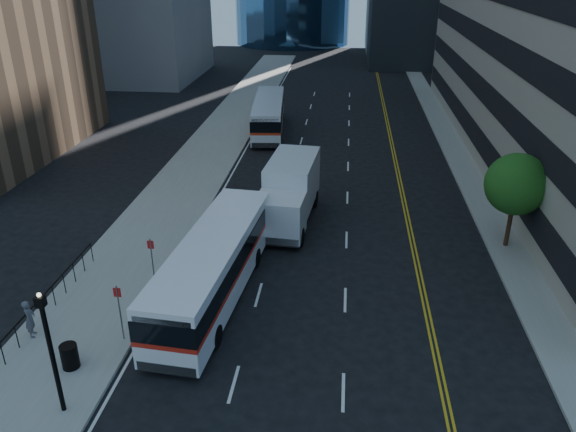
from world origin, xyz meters
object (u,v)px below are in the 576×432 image
at_px(bus_rear, 269,114).
at_px(pedestrian, 30,319).
at_px(bus_front, 214,266).
at_px(lamp_post, 51,349).
at_px(street_tree, 516,184).
at_px(trash_can, 70,356).
at_px(box_truck, 289,192).

bearing_deg(bus_rear, pedestrian, -105.37).
bearing_deg(bus_front, lamp_post, -109.79).
relative_size(street_tree, bus_front, 0.43).
distance_m(bus_front, trash_can, 7.06).
xyz_separation_m(lamp_post, bus_rear, (2.40, 34.38, -1.15)).
relative_size(lamp_post, bus_front, 0.39).
height_order(lamp_post, bus_front, lamp_post).
bearing_deg(pedestrian, box_truck, -56.74).
bearing_deg(bus_rear, trash_can, -100.63).
height_order(street_tree, trash_can, street_tree).
bearing_deg(pedestrian, bus_front, -79.88).
relative_size(trash_can, pedestrian, 0.59).
bearing_deg(street_tree, box_truck, 170.26).
xyz_separation_m(lamp_post, pedestrian, (-3.15, 3.82, -1.75)).
bearing_deg(trash_can, box_truck, 63.78).
bearing_deg(street_tree, pedestrian, -154.30).
height_order(box_truck, pedestrian, box_truck).
height_order(bus_front, box_truck, box_truck).
height_order(bus_rear, trash_can, bus_rear).
distance_m(trash_can, pedestrian, 2.96).
distance_m(bus_rear, pedestrian, 31.07).
xyz_separation_m(lamp_post, trash_can, (-0.74, 2.14, -2.09)).
bearing_deg(bus_front, trash_can, -122.78).
xyz_separation_m(lamp_post, box_truck, (6.11, 16.04, -0.84)).
bearing_deg(street_tree, lamp_post, -142.13).
bearing_deg(box_truck, lamp_post, -106.03).
xyz_separation_m(bus_front, trash_can, (-4.30, -5.51, -0.99)).
height_order(bus_front, trash_can, bus_front).
xyz_separation_m(box_truck, pedestrian, (-9.26, -12.22, -0.91)).
relative_size(street_tree, trash_can, 5.23).
relative_size(bus_front, box_truck, 1.54).
bearing_deg(pedestrian, street_tree, -83.88).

